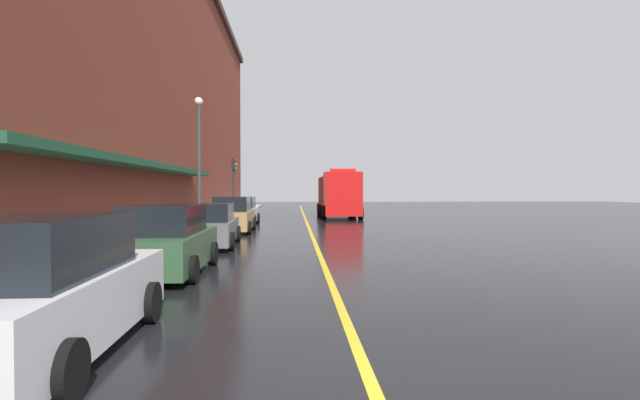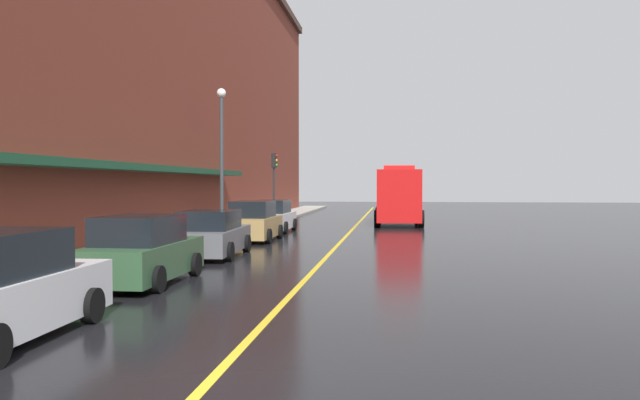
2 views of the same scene
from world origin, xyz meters
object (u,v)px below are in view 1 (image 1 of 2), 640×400
street_lamp_left (199,147)px  traffic_light_near (234,176)px  parking_meter_0 (158,221)px  parking_meter_2 (214,208)px  parked_car_3 (233,216)px  parked_car_4 (241,212)px  parked_car_2 (208,226)px  fire_truck (338,195)px  parking_meter_1 (218,207)px  parked_car_0 (39,291)px  parked_car_1 (166,242)px

street_lamp_left → traffic_light_near: 9.95m
traffic_light_near → parking_meter_0: bearing=-90.2°
parking_meter_2 → parked_car_3: bearing=-67.3°
parked_car_4 → parking_meter_2: size_ratio=3.32×
parking_meter_0 → street_lamp_left: street_lamp_left is taller
parked_car_2 → fire_truck: 19.61m
parking_meter_0 → parking_meter_1: 12.74m
parked_car_2 → traffic_light_near: (-1.28, 18.24, 2.40)m
fire_truck → parking_meter_2: fire_truck is taller
fire_truck → parked_car_2: bearing=-20.1°
parked_car_2 → street_lamp_left: size_ratio=0.68×
parked_car_0 → fire_truck: (6.54, 30.51, 0.87)m
parked_car_1 → parked_car_2: size_ratio=0.94×
parked_car_4 → fire_truck: fire_truck is taller
parked_car_2 → traffic_light_near: traffic_light_near is taller
traffic_light_near → parking_meter_1: bearing=-90.5°
parked_car_4 → parking_meter_2: (-1.37, -1.52, 0.27)m
parked_car_2 → parked_car_1: bearing=177.8°
parked_car_4 → parking_meter_0: bearing=174.3°
parked_car_1 → parking_meter_2: parked_car_1 is taller
parked_car_0 → street_lamp_left: 20.83m
parking_meter_2 → traffic_light_near: bearing=89.6°
parked_car_1 → parked_car_2: bearing=0.2°
fire_truck → parked_car_4: bearing=-42.2°
parked_car_3 → parking_meter_1: (-1.49, 4.89, 0.24)m
parked_car_2 → parking_meter_1: 11.02m
parked_car_0 → parked_car_1: parked_car_0 is taller
parked_car_1 → parked_car_4: bearing=-0.0°
parked_car_0 → parked_car_3: 18.09m
parking_meter_0 → traffic_light_near: 20.15m
parked_car_1 → fire_truck: 25.36m
street_lamp_left → traffic_light_near: street_lamp_left is taller
street_lamp_left → parked_car_4: bearing=54.4°
parked_car_4 → street_lamp_left: (-1.97, -2.76, 3.61)m
parked_car_1 → street_lamp_left: size_ratio=0.64×
parked_car_2 → parking_meter_2: parked_car_2 is taller
parking_meter_0 → parked_car_1: bearing=-72.3°
parking_meter_0 → parking_meter_1: same height
parked_car_2 → parked_car_3: parked_car_3 is taller
parked_car_2 → parking_meter_0: parked_car_2 is taller
fire_truck → street_lamp_left: (-8.48, -10.08, 2.70)m
parked_car_2 → parking_meter_2: 9.71m
fire_truck → parked_car_3: bearing=-27.8°
parked_car_4 → fire_truck: size_ratio=0.54×
parking_meter_1 → parking_meter_2: (0.00, -1.32, 0.00)m
parked_car_3 → parking_meter_0: size_ratio=3.16×
parked_car_1 → parking_meter_1: parked_car_1 is taller
parked_car_1 → parking_meter_0: parked_car_1 is taller
parking_meter_0 → parking_meter_2: same height
parking_meter_0 → parking_meter_1: size_ratio=1.00×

